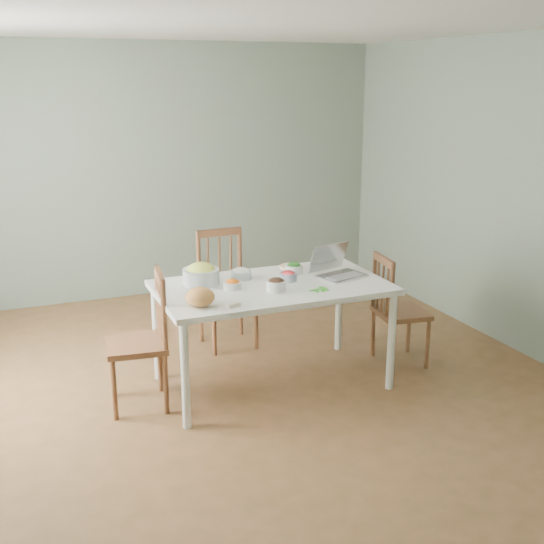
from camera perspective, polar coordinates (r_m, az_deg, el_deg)
name	(u,v)px	position (r m, az deg, el deg)	size (l,w,h in m)	color
floor	(237,379)	(5.51, -2.95, -9.00)	(5.00, 5.00, 0.00)	brown
ceiling	(231,22)	(5.01, -3.42, 20.24)	(5.00, 5.00, 0.00)	white
wall_back	(158,172)	(7.47, -9.56, 8.28)	(5.00, 0.00, 2.70)	slate
wall_front	(431,321)	(2.92, 13.19, -4.03)	(5.00, 0.00, 2.70)	slate
wall_right	(503,193)	(6.35, 18.81, 6.30)	(0.00, 5.00, 2.70)	slate
dining_table	(272,335)	(5.28, 0.00, -5.30)	(1.74, 0.98, 0.82)	white
chair_far	(227,290)	(6.02, -3.76, -1.53)	(0.46, 0.43, 1.03)	#4B2F1A
chair_left	(136,341)	(5.01, -11.34, -5.72)	(0.44, 0.42, 1.00)	#4B2F1A
chair_right	(401,310)	(5.76, 10.80, -3.13)	(0.41, 0.39, 0.94)	#4B2F1A
bread_boule	(200,297)	(4.68, -6.07, -2.09)	(0.20, 0.20, 0.13)	#B77341
butter_stick	(234,305)	(4.65, -3.25, -2.82)	(0.10, 0.03, 0.03)	beige
bowl_squash	(201,274)	(5.17, -5.98, -0.16)	(0.28, 0.28, 0.16)	#EBEC4F
bowl_carrot	(233,285)	(5.03, -3.32, -1.06)	(0.13, 0.13, 0.07)	orange
bowl_onion	(241,273)	(5.29, -2.63, -0.12)	(0.16, 0.16, 0.09)	white
bowl_mushroom	(276,285)	(4.99, 0.36, -1.06)	(0.15, 0.15, 0.10)	black
bowl_redpep	(288,276)	(5.24, 1.36, -0.32)	(0.13, 0.13, 0.08)	red
bowl_broccoli	(294,268)	(5.44, 1.85, 0.35)	(0.14, 0.14, 0.09)	black
flatbread	(291,267)	(5.61, 1.63, 0.46)	(0.19, 0.19, 0.02)	#C2B489
basil_bunch	(318,289)	(5.03, 3.92, -1.41)	(0.18, 0.18, 0.02)	#208419
laptop	(342,262)	(5.34, 5.92, 0.82)	(0.36, 0.33, 0.24)	silver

